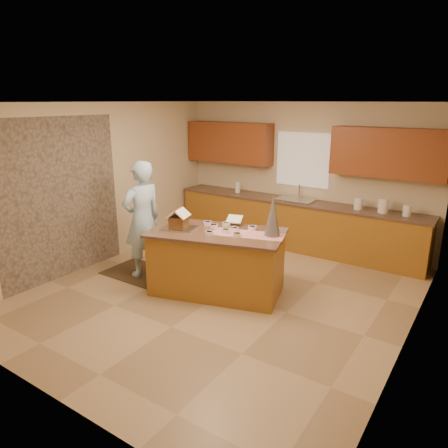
{
  "coord_description": "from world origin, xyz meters",
  "views": [
    {
      "loc": [
        3.13,
        -4.63,
        2.73
      ],
      "look_at": [
        -0.1,
        0.2,
        1.0
      ],
      "focal_mm": 33.52,
      "sensor_mm": 36.0,
      "label": 1
    }
  ],
  "objects_px": {
    "island_base": "(217,263)",
    "tinsel_tree": "(273,216)",
    "gingerbread_house": "(179,220)",
    "boy": "(142,219)"
  },
  "relations": [
    {
      "from": "tinsel_tree",
      "to": "gingerbread_house",
      "type": "relative_size",
      "value": 1.59
    },
    {
      "from": "island_base",
      "to": "boy",
      "type": "height_order",
      "value": "boy"
    },
    {
      "from": "tinsel_tree",
      "to": "boy",
      "type": "distance_m",
      "value": 2.13
    },
    {
      "from": "boy",
      "to": "gingerbread_house",
      "type": "height_order",
      "value": "boy"
    },
    {
      "from": "boy",
      "to": "tinsel_tree",
      "type": "bearing_deg",
      "value": 114.44
    },
    {
      "from": "island_base",
      "to": "tinsel_tree",
      "type": "height_order",
      "value": "tinsel_tree"
    },
    {
      "from": "tinsel_tree",
      "to": "gingerbread_house",
      "type": "height_order",
      "value": "tinsel_tree"
    },
    {
      "from": "tinsel_tree",
      "to": "boy",
      "type": "bearing_deg",
      "value": -169.06
    },
    {
      "from": "island_base",
      "to": "tinsel_tree",
      "type": "relative_size",
      "value": 3.27
    },
    {
      "from": "tinsel_tree",
      "to": "boy",
      "type": "xyz_separation_m",
      "value": [
        -2.07,
        -0.4,
        -0.28
      ]
    }
  ]
}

